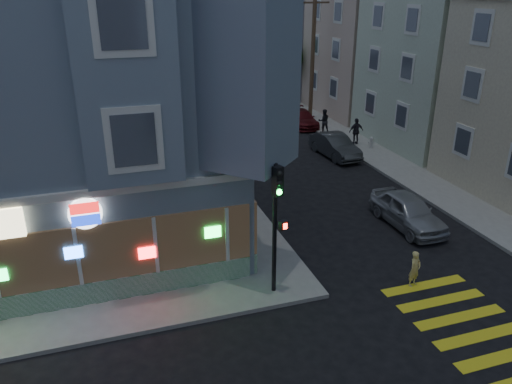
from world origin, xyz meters
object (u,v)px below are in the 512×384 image
street_tree_near (285,58)px  pedestrian_a (324,121)px  running_child (415,269)px  utility_pole (313,57)px  parked_car_b (335,146)px  street_tree_far (256,47)px  traffic_signal (277,209)px  parked_car_d (272,100)px  parked_car_c (302,119)px  parked_car_a (408,211)px  pedestrian_b (356,131)px  fire_hydrant (371,142)px

street_tree_near → pedestrian_a: size_ratio=3.25×
running_child → utility_pole: bearing=55.8°
parked_car_b → street_tree_far: bearing=79.8°
running_child → street_tree_far: bearing=61.0°
traffic_signal → parked_car_d: bearing=51.1°
running_child → parked_car_c: size_ratio=0.33×
parked_car_b → parked_car_d: 13.54m
running_child → parked_car_a: size_ratio=0.32×
pedestrian_b → traffic_signal: traffic_signal is taller
parked_car_c → parked_car_b: bearing=-92.3°
running_child → traffic_signal: traffic_signal is taller
utility_pole → parked_car_b: size_ratio=2.16×
running_child → parked_car_c: 21.25m
street_tree_near → running_child: bearing=-102.1°
parked_car_c → parked_car_a: bearing=-92.8°
street_tree_near → parked_car_c: street_tree_near is taller
pedestrian_b → parked_car_c: size_ratio=0.42×
pedestrian_a → parked_car_d: pedestrian_a is taller
utility_pole → pedestrian_a: bearing=-100.2°
parked_car_a → parked_car_b: 9.64m
parked_car_a → parked_car_d: size_ratio=0.89×
utility_pole → parked_car_b: 9.71m
street_tree_near → street_tree_far: 8.00m
street_tree_far → parked_car_b: 22.89m
street_tree_far → fire_hydrant: size_ratio=7.69×
running_child → pedestrian_a: 19.04m
street_tree_far → running_child: bearing=-99.5°
utility_pole → traffic_signal: (-10.67, -21.28, -1.56)m
utility_pole → pedestrian_b: (0.11, -7.02, -3.80)m
pedestrian_a → parked_car_d: (-0.60, 8.85, -0.31)m
street_tree_near → running_child: (-6.06, -28.20, -3.27)m
pedestrian_a → fire_hydrant: (1.41, -4.12, -0.45)m
pedestrian_b → traffic_signal: 18.02m
utility_pole → parked_car_b: (-2.13, -8.53, -4.11)m
street_tree_far → fire_hydrant: bearing=-88.7°
pedestrian_b → parked_car_d: pedestrian_b is taller
utility_pole → pedestrian_b: 7.99m
running_child → traffic_signal: bearing=149.7°
pedestrian_b → parked_car_d: size_ratio=0.36×
pedestrian_b → traffic_signal: size_ratio=0.37×
pedestrian_b → fire_hydrant: size_ratio=2.45×
street_tree_near → street_tree_far: bearing=90.0°
pedestrian_b → fire_hydrant: 1.24m
parked_car_d → utility_pole: bearing=-68.4°
traffic_signal → utility_pole: bearing=44.1°
parked_car_a → pedestrian_b: bearing=71.8°
traffic_signal → street_tree_far: bearing=53.6°
street_tree_far → pedestrian_b: street_tree_far is taller
parked_car_b → pedestrian_b: bearing=29.6°
pedestrian_b → parked_car_a: pedestrian_b is taller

